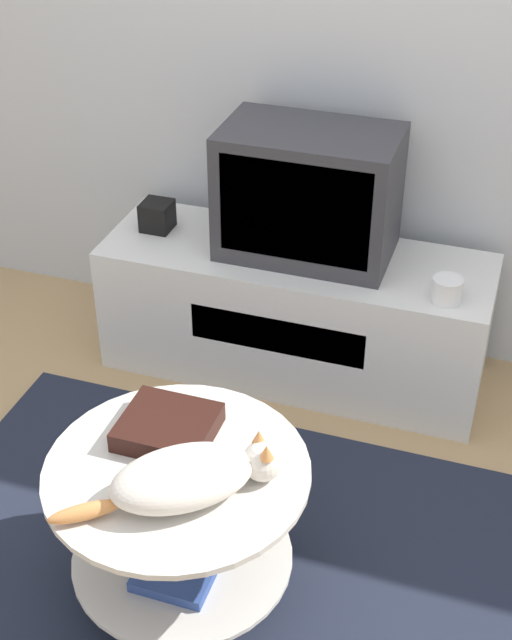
# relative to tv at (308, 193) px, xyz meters

# --- Properties ---
(ground_plane) EXTENTS (12.00, 12.00, 0.00)m
(ground_plane) POSITION_rel_tv_xyz_m (0.01, -1.05, -0.71)
(ground_plane) COLOR tan
(rug) EXTENTS (1.79, 1.32, 0.02)m
(rug) POSITION_rel_tv_xyz_m (0.01, -1.05, -0.70)
(rug) COLOR #1E2333
(rug) RESTS_ON ground_plane
(tv_stand) EXTENTS (1.36, 0.46, 0.49)m
(tv_stand) POSITION_rel_tv_xyz_m (-0.03, -0.04, -0.46)
(tv_stand) COLOR silver
(tv_stand) RESTS_ON ground_plane
(tv) EXTENTS (0.58, 0.35, 0.44)m
(tv) POSITION_rel_tv_xyz_m (0.00, 0.00, 0.00)
(tv) COLOR #333338
(tv) RESTS_ON tv_stand
(speaker) EXTENTS (0.11, 0.11, 0.11)m
(speaker) POSITION_rel_tv_xyz_m (-0.55, -0.02, -0.17)
(speaker) COLOR black
(speaker) RESTS_ON tv_stand
(mug) EXTENTS (0.10, 0.10, 0.08)m
(mug) POSITION_rel_tv_xyz_m (0.51, -0.17, -0.18)
(mug) COLOR white
(mug) RESTS_ON tv_stand
(coffee_table) EXTENTS (0.68, 0.68, 0.44)m
(coffee_table) POSITION_rel_tv_xyz_m (-0.02, -1.13, -0.41)
(coffee_table) COLOR #B2B2B7
(coffee_table) RESTS_ON rug
(dvd_box) EXTENTS (0.24, 0.22, 0.06)m
(dvd_box) POSITION_rel_tv_xyz_m (-0.09, -1.02, -0.21)
(dvd_box) COLOR black
(dvd_box) RESTS_ON coffee_table
(cat) EXTENTS (0.48, 0.40, 0.13)m
(cat) POSITION_rel_tv_xyz_m (0.05, -1.20, -0.18)
(cat) COLOR silver
(cat) RESTS_ON coffee_table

